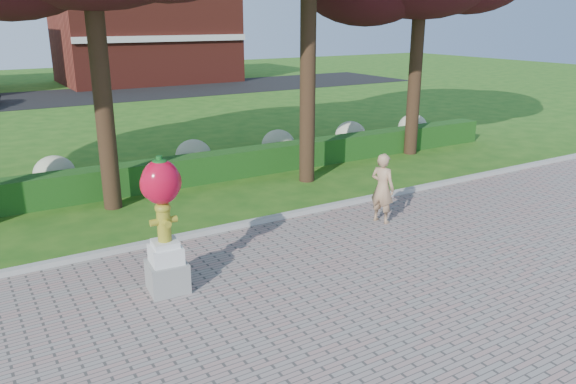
{
  "coord_description": "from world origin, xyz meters",
  "views": [
    {
      "loc": [
        -5.19,
        -7.73,
        4.6
      ],
      "look_at": [
        0.12,
        1.0,
        1.4
      ],
      "focal_mm": 35.0,
      "sensor_mm": 36.0,
      "label": 1
    }
  ],
  "objects": [
    {
      "name": "curb",
      "position": [
        0.0,
        3.0,
        0.07
      ],
      "size": [
        40.0,
        0.18,
        0.15
      ],
      "primitive_type": "cube",
      "color": "#ADADA5",
      "rests_on": "ground"
    },
    {
      "name": "ground",
      "position": [
        0.0,
        0.0,
        0.0
      ],
      "size": [
        100.0,
        100.0,
        0.0
      ],
      "primitive_type": "plane",
      "color": "#235916",
      "rests_on": "ground"
    },
    {
      "name": "building_right",
      "position": [
        8.0,
        34.0,
        3.2
      ],
      "size": [
        12.0,
        8.0,
        6.4
      ],
      "primitive_type": "cube",
      "color": "maroon",
      "rests_on": "ground"
    },
    {
      "name": "street",
      "position": [
        0.0,
        28.0,
        0.01
      ],
      "size": [
        50.0,
        8.0,
        0.02
      ],
      "primitive_type": "cube",
      "color": "black",
      "rests_on": "ground"
    },
    {
      "name": "hydrangea_row",
      "position": [
        0.57,
        8.0,
        0.55
      ],
      "size": [
        20.1,
        1.1,
        0.99
      ],
      "color": "beige",
      "rests_on": "ground"
    },
    {
      "name": "woman",
      "position": [
        3.03,
        1.62,
        0.85
      ],
      "size": [
        0.55,
        0.68,
        1.63
      ],
      "primitive_type": "imported",
      "rotation": [
        0.0,
        0.0,
        1.88
      ],
      "color": "tan",
      "rests_on": "walkway"
    },
    {
      "name": "lawn_hedge",
      "position": [
        0.0,
        7.0,
        0.4
      ],
      "size": [
        24.0,
        0.7,
        0.8
      ],
      "primitive_type": "cube",
      "color": "#184D16",
      "rests_on": "ground"
    },
    {
      "name": "hydrant_sculpture",
      "position": [
        -2.38,
        0.91,
        1.31
      ],
      "size": [
        0.71,
        0.71,
        2.4
      ],
      "rotation": [
        0.0,
        0.0,
        -0.09
      ],
      "color": "gray",
      "rests_on": "walkway"
    }
  ]
}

